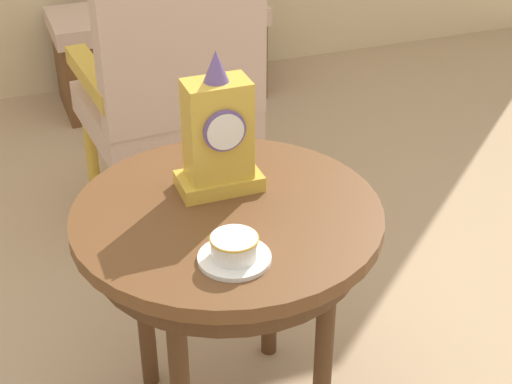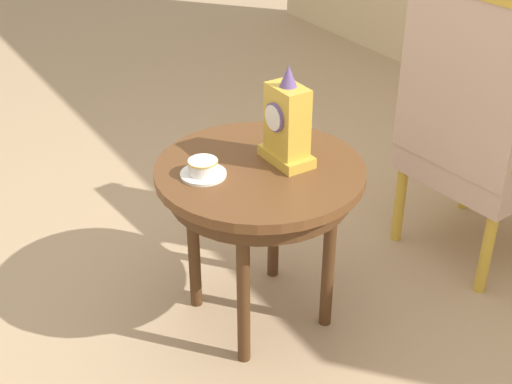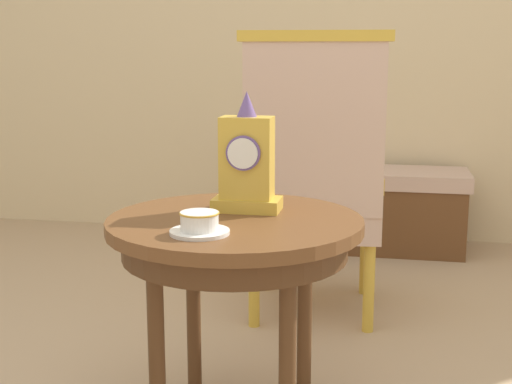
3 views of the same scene
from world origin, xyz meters
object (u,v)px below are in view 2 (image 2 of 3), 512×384
armchair (476,125)px  teacup_left (203,169)px  mantel_clock (287,124)px  side_table (260,187)px

armchair → teacup_left: bearing=-98.5°
mantel_clock → armchair: bearing=82.8°
armchair → side_table: bearing=-97.3°
side_table → mantel_clock: (0.01, 0.09, 0.21)m
teacup_left → armchair: size_ratio=0.13×
side_table → mantel_clock: bearing=81.7°
mantel_clock → armchair: (0.10, 0.80, -0.16)m
mantel_clock → armchair: 0.82m
side_table → teacup_left: bearing=-104.2°
side_table → armchair: size_ratio=0.61×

